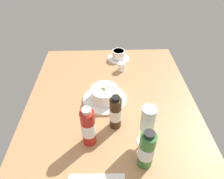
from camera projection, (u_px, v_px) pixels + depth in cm
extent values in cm
cube|color=#B27F51|center=(111.00, 107.00, 101.01)|extent=(110.00, 84.00, 3.00)
cylinder|color=white|center=(105.00, 99.00, 102.39)|extent=(21.96, 21.96, 1.20)
cylinder|color=white|center=(105.00, 94.00, 99.96)|extent=(13.65, 13.65, 6.37)
cylinder|color=beige|center=(105.00, 90.00, 98.43)|extent=(11.74, 11.74, 1.60)
sphere|color=#8B9C56|center=(104.00, 90.00, 96.98)|extent=(1.26, 1.26, 1.26)
sphere|color=#8B9C56|center=(104.00, 89.00, 97.79)|extent=(0.92, 0.92, 0.92)
sphere|color=#8B9C56|center=(105.00, 93.00, 95.37)|extent=(0.90, 0.90, 0.90)
sphere|color=#8B9C56|center=(105.00, 89.00, 97.88)|extent=(1.20, 1.20, 1.20)
sphere|color=#8B9C56|center=(103.00, 88.00, 97.96)|extent=(1.29, 1.29, 1.29)
sphere|color=#8B9C56|center=(107.00, 88.00, 98.33)|extent=(0.81, 0.81, 0.81)
cylinder|color=white|center=(118.00, 58.00, 133.21)|extent=(14.22, 14.22, 0.90)
cylinder|color=white|center=(118.00, 54.00, 131.31)|extent=(8.27, 8.27, 5.00)
cylinder|color=#301D12|center=(119.00, 51.00, 130.03)|extent=(7.03, 7.03, 1.00)
torus|color=white|center=(118.00, 50.00, 135.08)|extent=(3.62, 0.88, 3.60)
cylinder|color=white|center=(121.00, 67.00, 121.41)|extent=(4.46, 4.46, 5.26)
cone|color=white|center=(119.00, 63.00, 121.19)|extent=(2.64, 2.64, 2.29)
cylinder|color=white|center=(144.00, 141.00, 83.47)|extent=(6.54, 6.54, 0.40)
cylinder|color=white|center=(146.00, 135.00, 80.68)|extent=(0.80, 0.80, 8.26)
cylinder|color=white|center=(148.00, 119.00, 74.64)|extent=(5.54, 5.54, 10.54)
cylinder|color=#F3E8BE|center=(148.00, 122.00, 75.66)|extent=(4.54, 4.54, 6.32)
cylinder|color=#382314|center=(115.00, 113.00, 85.33)|extent=(5.08, 5.08, 15.36)
cylinder|color=white|center=(115.00, 114.00, 85.53)|extent=(5.18, 5.18, 5.84)
cylinder|color=black|center=(116.00, 98.00, 79.87)|extent=(3.30, 3.30, 1.64)
cylinder|color=#337233|center=(146.00, 150.00, 71.12)|extent=(5.65, 5.65, 16.35)
cylinder|color=white|center=(146.00, 151.00, 71.33)|extent=(5.76, 5.76, 6.21)
cylinder|color=black|center=(149.00, 134.00, 65.37)|extent=(3.67, 3.67, 1.54)
cylinder|color=#B21E19|center=(88.00, 128.00, 78.41)|extent=(5.54, 5.54, 17.00)
cylinder|color=white|center=(88.00, 128.00, 78.63)|extent=(5.65, 5.65, 6.46)
cylinder|color=silver|center=(86.00, 111.00, 72.42)|extent=(3.60, 3.60, 1.64)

